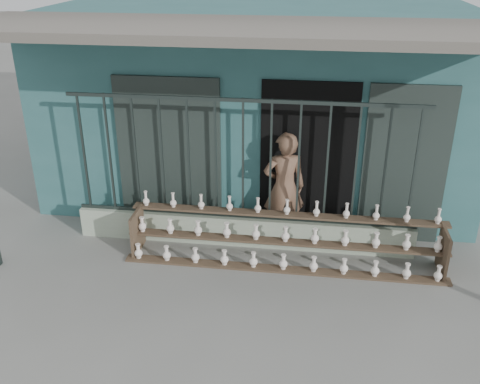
# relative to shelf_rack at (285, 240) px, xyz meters

# --- Properties ---
(ground) EXTENTS (60.00, 60.00, 0.00)m
(ground) POSITION_rel_shelf_rack_xyz_m (-0.65, -0.89, -0.36)
(ground) COLOR slate
(workshop_building) EXTENTS (7.40, 6.60, 3.21)m
(workshop_building) POSITION_rel_shelf_rack_xyz_m (-0.65, 3.34, 1.26)
(workshop_building) COLOR #2D5F61
(workshop_building) RESTS_ON ground
(parapet_wall) EXTENTS (5.00, 0.20, 0.45)m
(parapet_wall) POSITION_rel_shelf_rack_xyz_m (-0.65, 0.41, -0.13)
(parapet_wall) COLOR #A7B79C
(parapet_wall) RESTS_ON ground
(security_fence) EXTENTS (5.00, 0.04, 1.80)m
(security_fence) POSITION_rel_shelf_rack_xyz_m (-0.65, 0.41, 0.99)
(security_fence) COLOR #283330
(security_fence) RESTS_ON parapet_wall
(shelf_rack) EXTENTS (4.50, 0.68, 0.85)m
(shelf_rack) POSITION_rel_shelf_rack_xyz_m (0.00, 0.00, 0.00)
(shelf_rack) COLOR brown
(shelf_rack) RESTS_ON ground
(elderly_woman) EXTENTS (0.70, 0.54, 1.71)m
(elderly_woman) POSITION_rel_shelf_rack_xyz_m (-0.07, 0.67, 0.50)
(elderly_woman) COLOR brown
(elderly_woman) RESTS_ON ground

